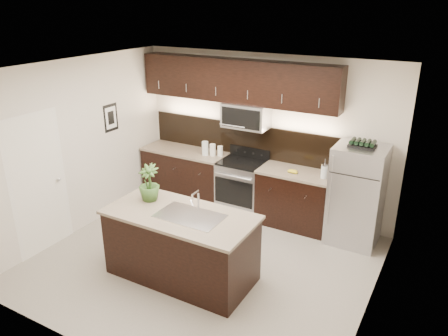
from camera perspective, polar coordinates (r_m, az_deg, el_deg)
name	(u,v)px	position (r m, az deg, el deg)	size (l,w,h in m)	color
ground	(203,262)	(6.36, -2.74, -12.13)	(4.50, 4.50, 0.00)	gray
room_walls	(192,149)	(5.64, -4.20, 2.54)	(4.52, 4.02, 2.71)	beige
counter_run	(232,184)	(7.63, 1.00, -2.12)	(3.51, 0.65, 0.94)	black
upper_fixtures	(238,88)	(7.25, 1.83, 10.44)	(3.49, 0.40, 1.66)	black
island	(181,245)	(5.86, -5.60, -10.00)	(1.96, 0.96, 0.94)	black
sink_faucet	(190,215)	(5.55, -4.44, -6.09)	(0.84, 0.50, 0.28)	silver
refrigerator	(356,195)	(6.80, 16.90, -3.45)	(0.74, 0.67, 1.53)	#B2B2B7
wine_rack	(363,144)	(6.51, 17.66, 3.03)	(0.38, 0.23, 0.09)	black
plant	(149,183)	(5.95, -9.78, -1.92)	(0.28, 0.28, 0.50)	#315221
canisters	(211,149)	(7.60, -1.74, 2.44)	(0.35, 0.19, 0.25)	silver
french_press	(324,171)	(6.80, 12.95, -0.39)	(0.10, 0.10, 0.30)	silver
bananas	(291,171)	(6.96, 8.68, -0.34)	(0.17, 0.13, 0.05)	gold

